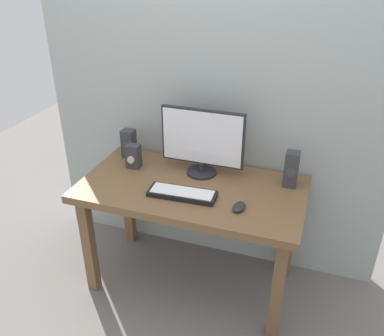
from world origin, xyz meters
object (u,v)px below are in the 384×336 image
at_px(speaker_right, 291,169).
at_px(audio_controller, 133,156).
at_px(monitor, 202,141).
at_px(keyboard_primary, 182,194).
at_px(mouse, 239,207).
at_px(speaker_left, 129,143).
at_px(desk, 192,200).

relative_size(speaker_right, audio_controller, 1.40).
distance_m(monitor, speaker_right, 0.55).
bearing_deg(audio_controller, monitor, 9.20).
bearing_deg(keyboard_primary, mouse, -4.78).
xyz_separation_m(keyboard_primary, speaker_left, (-0.50, 0.35, 0.08)).
bearing_deg(monitor, mouse, -45.99).
relative_size(desk, monitor, 2.58).
relative_size(desk, speaker_right, 6.15).
bearing_deg(mouse, monitor, 142.84).
relative_size(keyboard_primary, audio_controller, 2.55).
bearing_deg(keyboard_primary, speaker_right, 29.64).
xyz_separation_m(desk, speaker_left, (-0.52, 0.23, 0.19)).
distance_m(mouse, speaker_left, 0.92).
height_order(keyboard_primary, speaker_right, speaker_right).
bearing_deg(monitor, speaker_left, 173.79).
relative_size(monitor, keyboard_primary, 1.31).
xyz_separation_m(monitor, audio_controller, (-0.43, -0.07, -0.14)).
bearing_deg(monitor, speaker_right, 2.39).
relative_size(monitor, speaker_right, 2.38).
distance_m(desk, keyboard_primary, 0.17).
xyz_separation_m(desk, mouse, (0.32, -0.15, 0.11)).
relative_size(monitor, speaker_left, 2.69).
distance_m(desk, monitor, 0.36).
height_order(monitor, speaker_right, monitor).
distance_m(keyboard_primary, speaker_right, 0.65).
distance_m(monitor, mouse, 0.49).
bearing_deg(speaker_left, audio_controller, -53.40).
relative_size(desk, keyboard_primary, 3.37).
relative_size(keyboard_primary, speaker_left, 2.06).
height_order(monitor, speaker_left, monitor).
height_order(monitor, keyboard_primary, monitor).
xyz_separation_m(desk, speaker_right, (0.54, 0.20, 0.21)).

